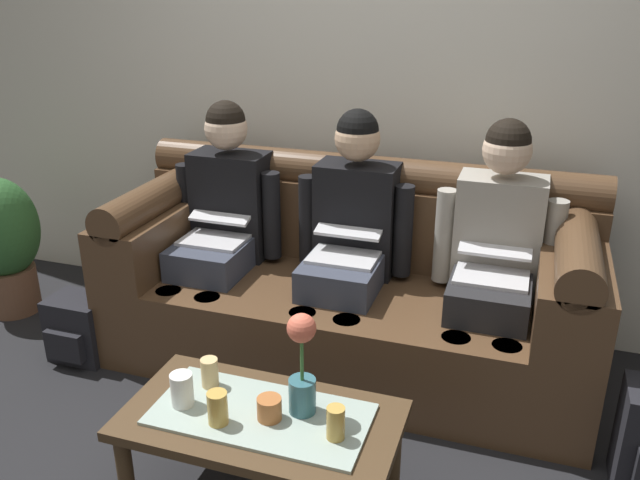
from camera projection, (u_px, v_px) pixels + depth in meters
The scene contains 14 objects.
back_wall_patterned at pixel (383, 46), 3.24m from camera, with size 6.00×0.12×2.90m, color silver.
couch at pixel (349, 288), 3.18m from camera, with size 2.25×0.88×0.96m.
person_left at pixel (222, 217), 3.27m from camera, with size 0.56×0.67×1.22m.
person_middle at pixel (350, 233), 3.07m from camera, with size 0.56×0.67×1.22m.
person_right at pixel (495, 251), 2.88m from camera, with size 0.56×0.67×1.22m.
coffee_table at pixel (261, 428), 2.25m from camera, with size 0.94×0.50×0.41m.
flower_vase at pixel (302, 365), 2.17m from camera, with size 0.10×0.10×0.37m.
cup_near_left at pixel (269, 408), 2.18m from camera, with size 0.08×0.08×0.08m, color #B26633.
cup_near_right at pixel (182, 390), 2.25m from camera, with size 0.08×0.08×0.12m, color white.
cup_far_center at pixel (336, 423), 2.09m from camera, with size 0.06×0.06×0.11m, color gold.
cup_far_left at pixel (210, 373), 2.35m from camera, with size 0.06×0.06×0.11m, color #DBB77A.
cup_far_right at pixel (218, 408), 2.15m from camera, with size 0.07×0.07×0.12m, color gold.
backpack_left at pixel (80, 329), 3.24m from camera, with size 0.28×0.26×0.32m.
potted_plant at pixel (3, 240), 3.60m from camera, with size 0.40×0.40×0.78m.
Camera 1 is at (0.78, -1.59, 1.78)m, focal length 36.96 mm.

